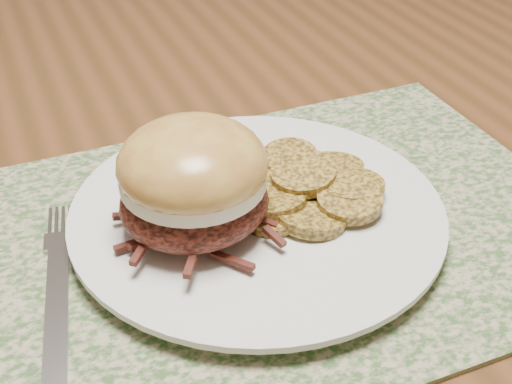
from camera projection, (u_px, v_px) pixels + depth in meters
placemat at (285, 229)px, 0.53m from camera, size 0.45×0.33×0.00m
dinner_plate at (257, 216)px, 0.53m from camera, size 0.26×0.26×0.02m
pork_sandwich at (193, 180)px, 0.48m from camera, size 0.14×0.13×0.08m
roasted_potatoes at (301, 186)px, 0.53m from camera, size 0.13×0.13×0.03m
fork at (58, 283)px, 0.48m from camera, size 0.05×0.18×0.00m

